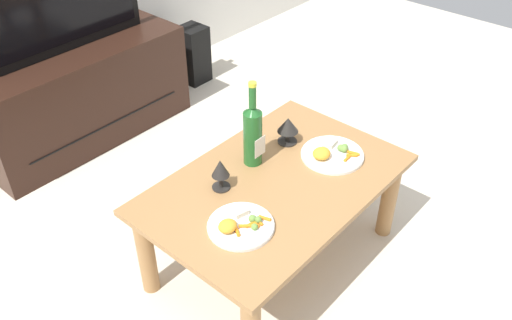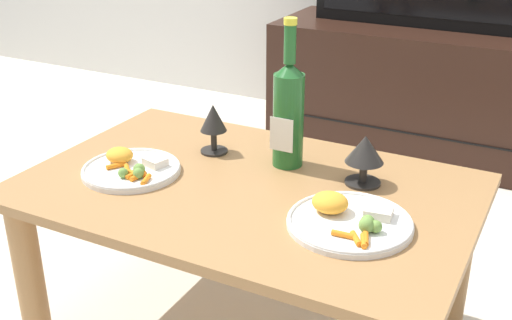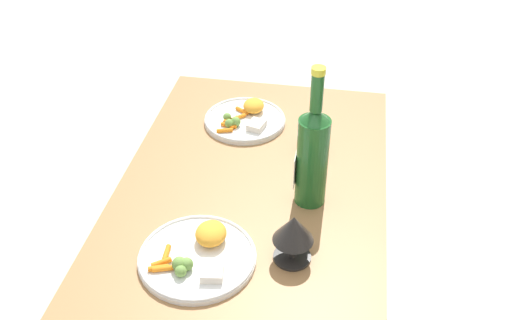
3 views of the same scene
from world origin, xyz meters
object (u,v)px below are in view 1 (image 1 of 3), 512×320
at_px(wine_bottle, 253,133).
at_px(goblet_left, 220,170).
at_px(dining_table, 275,196).
at_px(goblet_right, 288,126).
at_px(tv_stand, 79,93).
at_px(dinner_plate_right, 332,154).
at_px(dinner_plate_left, 240,225).
at_px(floor_speaker, 193,54).

height_order(wine_bottle, goblet_left, wine_bottle).
bearing_deg(dining_table, goblet_right, 29.12).
bearing_deg(goblet_right, goblet_left, 180.00).
relative_size(dining_table, goblet_right, 8.66).
bearing_deg(goblet_left, tv_stand, 81.01).
bearing_deg(dinner_plate_right, goblet_right, 100.84).
relative_size(tv_stand, dinner_plate_right, 4.52).
xyz_separation_m(dining_table, dinner_plate_left, (-0.29, -0.07, 0.09)).
xyz_separation_m(goblet_right, dinner_plate_left, (-0.53, -0.21, -0.07)).
height_order(dining_table, goblet_right, goblet_right).
bearing_deg(dining_table, dinner_plate_right, -14.12).
bearing_deg(goblet_right, floor_speaker, 63.30).
height_order(floor_speaker, dinner_plate_left, dinner_plate_left).
height_order(dining_table, dinner_plate_left, dinner_plate_left).
distance_m(tv_stand, dinner_plate_left, 1.57).
xyz_separation_m(goblet_left, dinner_plate_right, (0.45, -0.21, -0.07)).
distance_m(tv_stand, goblet_right, 1.36).
distance_m(dining_table, wine_bottle, 0.27).
xyz_separation_m(wine_bottle, goblet_right, (0.21, -0.02, -0.06)).
distance_m(tv_stand, floor_speaker, 0.87).
xyz_separation_m(dining_table, dinner_plate_right, (0.28, -0.07, 0.09)).
relative_size(tv_stand, goblet_right, 9.79).
bearing_deg(wine_bottle, dining_table, -103.07).
bearing_deg(dinner_plate_right, dining_table, 165.88).
distance_m(goblet_right, dinner_plate_right, 0.22).
height_order(tv_stand, dinner_plate_right, tv_stand).
bearing_deg(dinner_plate_right, floor_speaker, 67.74).
bearing_deg(dinner_plate_right, dinner_plate_left, -179.89).
bearing_deg(goblet_right, tv_stand, 98.72).
distance_m(tv_stand, goblet_left, 1.36).
height_order(dinner_plate_left, dinner_plate_right, dinner_plate_right).
distance_m(tv_stand, wine_bottle, 1.34).
height_order(floor_speaker, dinner_plate_right, dinner_plate_right).
bearing_deg(wine_bottle, dinner_plate_right, -42.30).
distance_m(dining_table, tv_stand, 1.46).
relative_size(floor_speaker, goblet_right, 3.12).
relative_size(dining_table, wine_bottle, 2.85).
distance_m(dining_table, dinner_plate_right, 0.30).
relative_size(tv_stand, goblet_left, 9.00).
bearing_deg(dining_table, goblet_left, 141.76).
distance_m(floor_speaker, goblet_right, 1.51).
relative_size(goblet_left, dinner_plate_left, 0.55).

